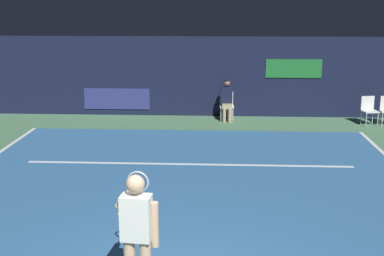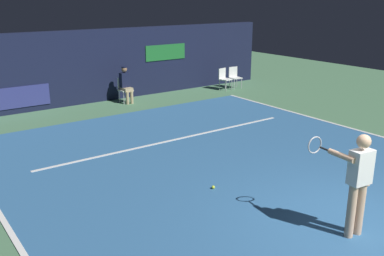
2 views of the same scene
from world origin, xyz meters
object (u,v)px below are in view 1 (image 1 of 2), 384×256
(courtside_chair_far, at_px, (369,109))
(tennis_player, at_px, (137,233))
(line_judge_on_chair, at_px, (227,100))
(tennis_ball, at_px, (119,215))

(courtside_chair_far, bearing_deg, tennis_player, -119.24)
(line_judge_on_chair, distance_m, courtside_chair_far, 4.37)
(courtside_chair_far, bearing_deg, line_judge_on_chair, 175.70)
(tennis_player, height_order, courtside_chair_far, tennis_player)
(tennis_player, relative_size, line_judge_on_chair, 1.31)
(tennis_player, xyz_separation_m, tennis_ball, (-0.76, 2.67, -0.94))
(courtside_chair_far, bearing_deg, tennis_ball, -130.98)
(tennis_ball, bearing_deg, courtside_chair_far, 49.02)
(tennis_player, relative_size, courtside_chair_far, 1.97)
(courtside_chair_far, relative_size, tennis_ball, 12.94)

